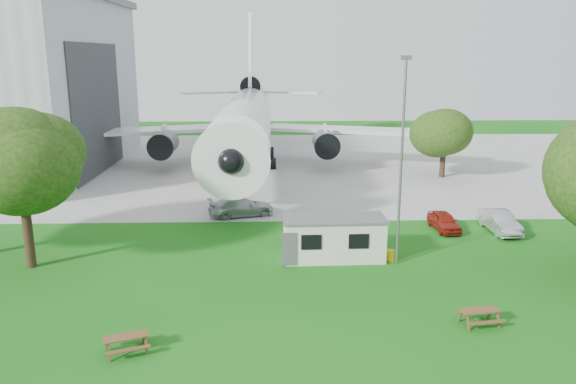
{
  "coord_description": "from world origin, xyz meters",
  "views": [
    {
      "loc": [
        0.72,
        -25.23,
        12.18
      ],
      "look_at": [
        1.74,
        8.0,
        4.0
      ],
      "focal_mm": 35.0,
      "sensor_mm": 36.0,
      "label": 1
    }
  ],
  "objects_px": {
    "picnic_west": "(127,352)",
    "picnic_east": "(479,325)",
    "airliner": "(246,120)",
    "site_cabin": "(334,238)"
  },
  "relations": [
    {
      "from": "picnic_west",
      "to": "picnic_east",
      "type": "relative_size",
      "value": 1.0
    },
    {
      "from": "airliner",
      "to": "site_cabin",
      "type": "xyz_separation_m",
      "value": [
        6.52,
        -28.71,
        -3.96
      ]
    },
    {
      "from": "airliner",
      "to": "picnic_west",
      "type": "distance_m",
      "value": 40.11
    },
    {
      "from": "site_cabin",
      "to": "picnic_west",
      "type": "distance_m",
      "value": 14.8
    },
    {
      "from": "site_cabin",
      "to": "airliner",
      "type": "bearing_deg",
      "value": 102.79
    },
    {
      "from": "picnic_west",
      "to": "site_cabin",
      "type": "bearing_deg",
      "value": 26.6
    },
    {
      "from": "picnic_east",
      "to": "picnic_west",
      "type": "bearing_deg",
      "value": 177.92
    },
    {
      "from": "picnic_west",
      "to": "picnic_east",
      "type": "height_order",
      "value": "same"
    },
    {
      "from": "picnic_west",
      "to": "picnic_east",
      "type": "distance_m",
      "value": 15.8
    },
    {
      "from": "airliner",
      "to": "site_cabin",
      "type": "height_order",
      "value": "airliner"
    }
  ]
}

